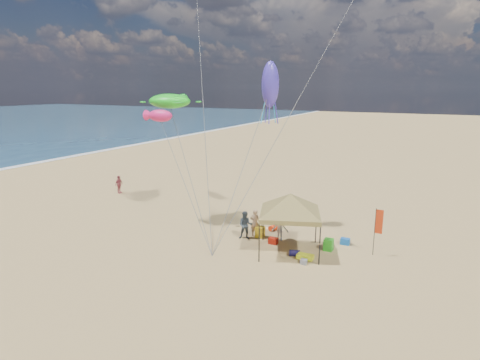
# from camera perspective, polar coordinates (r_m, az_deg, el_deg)

# --- Properties ---
(ground) EXTENTS (280.00, 280.00, 0.00)m
(ground) POSITION_cam_1_polar(r_m,az_deg,el_deg) (22.61, -3.53, -11.48)
(ground) COLOR tan
(ground) RESTS_ON ground
(canopy_tent) EXTENTS (6.17, 6.17, 4.05)m
(canopy_tent) POSITION_cam_1_polar(r_m,az_deg,el_deg) (22.93, 7.16, -2.25)
(canopy_tent) COLOR black
(canopy_tent) RESTS_ON ground
(feather_flag) EXTENTS (0.43, 0.04, 2.79)m
(feather_flag) POSITION_cam_1_polar(r_m,az_deg,el_deg) (23.93, 18.97, -5.96)
(feather_flag) COLOR black
(feather_flag) RESTS_ON ground
(cooler_red) EXTENTS (0.54, 0.38, 0.38)m
(cooler_red) POSITION_cam_1_polar(r_m,az_deg,el_deg) (24.97, 4.73, -8.58)
(cooler_red) COLOR red
(cooler_red) RESTS_ON ground
(cooler_blue) EXTENTS (0.54, 0.38, 0.38)m
(cooler_blue) POSITION_cam_1_polar(r_m,az_deg,el_deg) (25.62, 14.67, -8.42)
(cooler_blue) COLOR #165AB3
(cooler_blue) RESTS_ON ground
(bag_navy) EXTENTS (0.69, 0.54, 0.36)m
(bag_navy) POSITION_cam_1_polar(r_m,az_deg,el_deg) (23.40, 7.75, -10.22)
(bag_navy) COLOR black
(bag_navy) RESTS_ON ground
(bag_orange) EXTENTS (0.54, 0.69, 0.36)m
(bag_orange) POSITION_cam_1_polar(r_m,az_deg,el_deg) (27.19, 4.72, -6.77)
(bag_orange) COLOR #F0350D
(bag_orange) RESTS_ON ground
(chair_green) EXTENTS (0.50, 0.50, 0.70)m
(chair_green) POSITION_cam_1_polar(r_m,az_deg,el_deg) (24.45, 12.43, -8.94)
(chair_green) COLOR green
(chair_green) RESTS_ON ground
(chair_yellow) EXTENTS (0.50, 0.50, 0.70)m
(chair_yellow) POSITION_cam_1_polar(r_m,az_deg,el_deg) (25.91, 2.87, -7.36)
(chair_yellow) COLOR gold
(chair_yellow) RESTS_ON ground
(crate_grey) EXTENTS (0.34, 0.30, 0.28)m
(crate_grey) POSITION_cam_1_polar(r_m,az_deg,el_deg) (22.49, 9.00, -11.37)
(crate_grey) COLOR slate
(crate_grey) RESTS_ON ground
(beach_cart) EXTENTS (0.90, 0.50, 0.24)m
(beach_cart) POSITION_cam_1_polar(r_m,az_deg,el_deg) (22.97, 9.22, -10.68)
(beach_cart) COLOR #D5E519
(beach_cart) RESTS_ON ground
(person_near_a) EXTENTS (0.72, 0.54, 1.81)m
(person_near_a) POSITION_cam_1_polar(r_m,az_deg,el_deg) (25.85, 2.14, -6.09)
(person_near_a) COLOR #A5805E
(person_near_a) RESTS_ON ground
(person_near_b) EXTENTS (1.06, 0.95, 1.80)m
(person_near_b) POSITION_cam_1_polar(r_m,az_deg,el_deg) (25.43, 0.79, -6.43)
(person_near_b) COLOR #323D45
(person_near_b) RESTS_ON ground
(person_near_c) EXTENTS (1.16, 0.84, 1.62)m
(person_near_c) POSITION_cam_1_polar(r_m,az_deg,el_deg) (25.37, 5.70, -6.75)
(person_near_c) COLOR beige
(person_near_c) RESTS_ON ground
(person_far_a) EXTENTS (0.47, 0.98, 1.63)m
(person_far_a) POSITION_cam_1_polar(r_m,az_deg,el_deg) (37.82, -16.79, -0.60)
(person_far_a) COLOR #9E3C47
(person_far_a) RESTS_ON ground
(turtle_kite) EXTENTS (3.59, 3.20, 1.00)m
(turtle_kite) POSITION_cam_1_polar(r_m,az_deg,el_deg) (28.42, -9.95, 10.96)
(turtle_kite) COLOR #1FDA22
(turtle_kite) RESTS_ON ground
(fish_kite) EXTENTS (1.99, 1.23, 0.82)m
(fish_kite) POSITION_cam_1_polar(r_m,az_deg,el_deg) (27.61, -11.23, 8.93)
(fish_kite) COLOR #EC2172
(fish_kite) RESTS_ON ground
(squid_kite) EXTENTS (1.30, 1.30, 2.96)m
(squid_kite) POSITION_cam_1_polar(r_m,az_deg,el_deg) (26.90, 4.31, 13.35)
(squid_kite) COLOR #4636C1
(squid_kite) RESTS_ON ground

